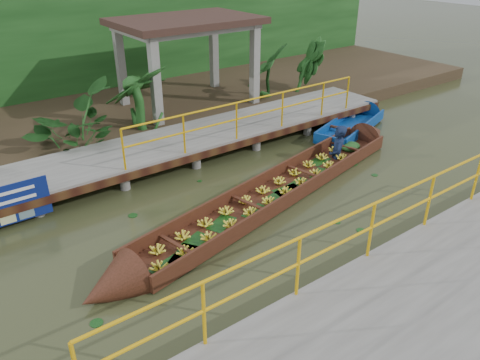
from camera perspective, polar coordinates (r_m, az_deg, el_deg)
ground at (r=9.88m, az=-1.98°, el=-5.42°), size 80.00×80.00×0.00m
land_strip at (r=15.96m, az=-17.66°, el=7.26°), size 30.00×8.00×0.45m
far_dock at (r=12.32m, az=-11.08°, el=3.51°), size 16.00×2.06×1.66m
near_dock at (r=8.04m, az=22.31°, el=-13.90°), size 18.00×2.40×1.73m
pavilion at (r=15.46m, az=-6.55°, el=17.69°), size 4.40×3.00×3.00m
foliage_backdrop at (r=17.83m, az=-21.39°, el=14.66°), size 30.00×0.80×4.00m
vendor_boat at (r=11.12m, az=5.77°, el=-0.11°), size 10.30×3.12×2.24m
moored_blue_boat at (r=15.76m, az=14.53°, el=7.17°), size 3.81×2.12×0.88m
tropical_plants at (r=13.85m, az=-13.27°, el=9.08°), size 14.18×1.18×1.47m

